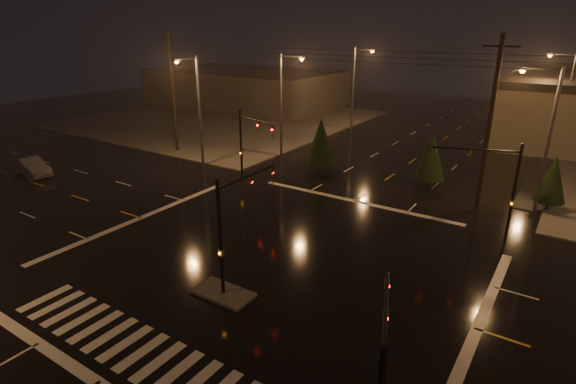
% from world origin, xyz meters
% --- Properties ---
extents(ground, '(140.00, 140.00, 0.00)m').
position_xyz_m(ground, '(0.00, 0.00, 0.00)').
color(ground, black).
rests_on(ground, ground).
extents(sidewalk_nw, '(36.00, 36.00, 0.12)m').
position_xyz_m(sidewalk_nw, '(-30.00, 30.00, 0.06)').
color(sidewalk_nw, '#403E39').
rests_on(sidewalk_nw, ground).
extents(median_island, '(3.00, 1.60, 0.15)m').
position_xyz_m(median_island, '(0.00, -4.00, 0.07)').
color(median_island, '#403E39').
rests_on(median_island, ground).
extents(crosswalk, '(15.00, 2.60, 0.01)m').
position_xyz_m(crosswalk, '(0.00, -9.00, 0.01)').
color(crosswalk, beige).
rests_on(crosswalk, ground).
extents(stop_bar_near, '(16.00, 0.50, 0.01)m').
position_xyz_m(stop_bar_near, '(0.00, -11.00, 0.01)').
color(stop_bar_near, beige).
rests_on(stop_bar_near, ground).
extents(stop_bar_far, '(16.00, 0.50, 0.01)m').
position_xyz_m(stop_bar_far, '(0.00, 11.00, 0.01)').
color(stop_bar_far, beige).
rests_on(stop_bar_far, ground).
extents(commercial_block, '(30.00, 18.00, 5.60)m').
position_xyz_m(commercial_block, '(-35.00, 42.00, 2.80)').
color(commercial_block, '#423D3A').
rests_on(commercial_block, ground).
extents(signal_mast_median, '(0.25, 4.59, 6.00)m').
position_xyz_m(signal_mast_median, '(0.00, -3.07, 3.75)').
color(signal_mast_median, black).
rests_on(signal_mast_median, ground).
extents(signal_mast_ne, '(4.84, 1.86, 6.00)m').
position_xyz_m(signal_mast_ne, '(9.50, 10.14, 3.79)').
color(signal_mast_ne, black).
rests_on(signal_mast_ne, ground).
extents(signal_mast_nw, '(4.84, 1.86, 6.00)m').
position_xyz_m(signal_mast_nw, '(-9.50, 10.14, 3.79)').
color(signal_mast_nw, black).
rests_on(signal_mast_nw, ground).
extents(streetlight_1, '(2.77, 0.32, 10.00)m').
position_xyz_m(streetlight_1, '(-11.18, 18.00, 5.80)').
color(streetlight_1, '#38383A').
rests_on(streetlight_1, ground).
extents(streetlight_2, '(2.77, 0.32, 10.00)m').
position_xyz_m(streetlight_2, '(-11.18, 34.00, 5.80)').
color(streetlight_2, '#38383A').
rests_on(streetlight_2, ground).
extents(streetlight_3, '(2.77, 0.32, 10.00)m').
position_xyz_m(streetlight_3, '(11.18, 16.00, 5.80)').
color(streetlight_3, '#38383A').
rests_on(streetlight_3, ground).
extents(streetlight_4, '(2.77, 0.32, 10.00)m').
position_xyz_m(streetlight_4, '(11.18, 36.00, 5.80)').
color(streetlight_4, '#38383A').
rests_on(streetlight_4, ground).
extents(streetlight_5, '(0.32, 2.77, 10.00)m').
position_xyz_m(streetlight_5, '(-16.00, 11.18, 5.80)').
color(streetlight_5, '#38383A').
rests_on(streetlight_5, ground).
extents(utility_pole_0, '(2.20, 0.32, 12.00)m').
position_xyz_m(utility_pole_0, '(-22.00, 14.00, 6.13)').
color(utility_pole_0, black).
rests_on(utility_pole_0, ground).
extents(utility_pole_1, '(2.20, 0.32, 12.00)m').
position_xyz_m(utility_pole_1, '(8.00, 14.00, 6.13)').
color(utility_pole_1, black).
rests_on(utility_pole_1, ground).
extents(conifer_0, '(2.14, 2.14, 4.04)m').
position_xyz_m(conifer_0, '(12.16, 16.97, 2.37)').
color(conifer_0, black).
rests_on(conifer_0, ground).
extents(conifer_3, '(2.72, 2.72, 4.94)m').
position_xyz_m(conifer_3, '(-5.88, 16.00, 2.82)').
color(conifer_3, black).
rests_on(conifer_3, ground).
extents(conifer_4, '(2.48, 2.48, 4.57)m').
position_xyz_m(conifer_4, '(3.53, 17.30, 2.63)').
color(conifer_4, black).
rests_on(conifer_4, ground).
extents(car_crossing, '(4.98, 2.24, 1.59)m').
position_xyz_m(car_crossing, '(-26.63, 1.06, 0.79)').
color(car_crossing, '#575A5E').
rests_on(car_crossing, ground).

